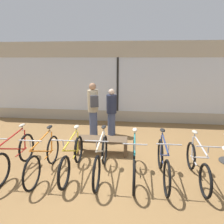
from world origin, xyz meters
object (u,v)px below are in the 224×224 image
Objects in this scene: bicycle_center_right at (134,162)px; display_bench at (102,141)px; bicycle_far_left at (15,156)px; bicycle_center_left at (72,158)px; bicycle_right at (163,163)px; customer_by_window at (112,111)px; customer_near_rack at (93,109)px; bicycle_center at (101,159)px; bicycle_far_right at (197,165)px; bicycle_left at (44,158)px.

display_bench is (-0.89, 1.09, -0.02)m from bicycle_center_right.
bicycle_far_left reaches higher than display_bench.
bicycle_far_left is 1.02× the size of bicycle_center_left.
customer_by_window is (-1.40, 2.51, 0.44)m from bicycle_right.
bicycle_far_left is 1.04× the size of bicycle_center_right.
customer_near_rack is at bearing 121.07° from bicycle_center_right.
bicycle_far_right is at bearing 0.77° from bicycle_center.
bicycle_far_left is 2.74m from customer_near_rack.
bicycle_center_right is at bearing -1.21° from bicycle_center_left.
bicycle_far_right is at bearing 3.31° from bicycle_right.
display_bench is at bearing 64.61° from bicycle_center_left.
customer_near_rack reaches higher than bicycle_center_left.
display_bench is (1.13, 1.17, -0.04)m from bicycle_left.
bicycle_right is at bearing 1.95° from bicycle_left.
bicycle_far_right is at bearing 0.49° from bicycle_center_left.
bicycle_left is at bearing -133.92° from display_bench.
customer_near_rack is at bearing -153.68° from customer_by_window.
bicycle_center_right is 1.34m from bicycle_far_right.
customer_by_window reaches higher than bicycle_far_left.
bicycle_far_left is at bearing -127.14° from customer_by_window.
display_bench is (-2.23, 1.04, -0.01)m from bicycle_far_right.
bicycle_right reaches higher than bicycle_center_right.
bicycle_center reaches higher than bicycle_far_left.
bicycle_center is (1.28, 0.10, 0.00)m from bicycle_left.
bicycle_center_right is at bearing -177.74° from bicycle_far_right.
customer_by_window is at bearing 107.18° from bicycle_center_right.
bicycle_right reaches higher than display_bench.
display_bench is 1.38m from customer_near_rack.
bicycle_center_left is 2.61m from customer_by_window.
bicycle_center_right reaches higher than display_bench.
bicycle_center_left is 1.02× the size of bicycle_right.
customer_by_window is (1.24, 2.60, 0.44)m from bicycle_left.
bicycle_center_right is 1.00× the size of bicycle_right.
bicycle_center_right is (1.40, -0.03, 0.00)m from bicycle_center_left.
bicycle_right is 0.72m from bicycle_far_right.
customer_by_window reaches higher than bicycle_center_right.
bicycle_center_left is at bearing -115.39° from display_bench.
bicycle_center_left is at bearing 178.79° from bicycle_center_right.
bicycle_left reaches higher than bicycle_center_right.
bicycle_center is (0.66, -0.00, 0.02)m from bicycle_center_left.
bicycle_left is at bearing -106.10° from customer_near_rack.
customer_near_rack reaches higher than customer_by_window.
bicycle_right is at bearing 1.14° from bicycle_far_left.
bicycle_left is 2.02m from bicycle_center_right.
bicycle_far_left is at bearing -178.86° from bicycle_right.
bicycle_far_left is 1.08× the size of bicycle_far_right.
display_bench is (-1.51, 1.08, -0.03)m from bicycle_right.
customer_near_rack reaches higher than bicycle_center_right.
bicycle_right is 2.91m from customer_by_window.
bicycle_center is 1.05× the size of bicycle_right.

